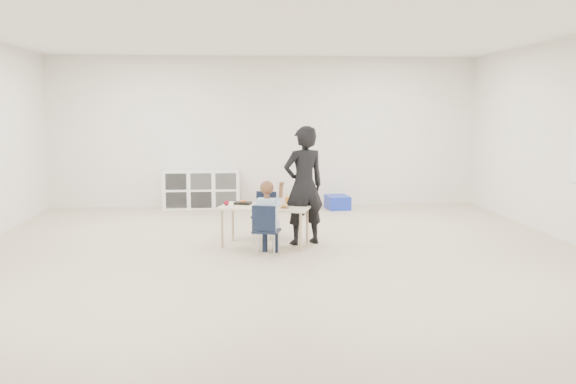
{
  "coord_description": "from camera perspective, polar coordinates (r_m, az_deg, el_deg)",
  "views": [
    {
      "loc": [
        -0.5,
        -6.98,
        1.79
      ],
      "look_at": [
        0.06,
        0.05,
        0.85
      ],
      "focal_mm": 38.0,
      "sensor_mm": 36.0,
      "label": 1
    }
  ],
  "objects": [
    {
      "name": "bin_red",
      "position": [
        11.1,
        -1.82,
        -1.09
      ],
      "size": [
        0.42,
        0.51,
        0.23
      ],
      "primitive_type": "cube",
      "rotation": [
        0.0,
        0.0,
        -0.14
      ],
      "color": "red",
      "rests_on": "ground"
    },
    {
      "name": "lunch_tray_far",
      "position": [
        8.26,
        -4.24,
        -1.05
      ],
      "size": [
        0.26,
        0.22,
        0.03
      ],
      "primitive_type": "cube",
      "rotation": [
        0.0,
        0.0,
        -0.3
      ],
      "color": "black",
      "rests_on": "table"
    },
    {
      "name": "apple_far",
      "position": [
        8.16,
        -5.79,
        -1.02
      ],
      "size": [
        0.07,
        0.07,
        0.07
      ],
      "primitive_type": "sphere",
      "color": "maroon",
      "rests_on": "table"
    },
    {
      "name": "chair_far",
      "position": [
        8.65,
        -2.25,
        -2.18
      ],
      "size": [
        0.39,
        0.37,
        0.65
      ],
      "primitive_type": null,
      "rotation": [
        0.0,
        0.0,
        -0.3
      ],
      "color": "black",
      "rests_on": "ground"
    },
    {
      "name": "apple_near",
      "position": [
        8.19,
        -2.75,
        -0.95
      ],
      "size": [
        0.07,
        0.07,
        0.07
      ],
      "primitive_type": "sphere",
      "color": "maroon",
      "rests_on": "table"
    },
    {
      "name": "milk_carton",
      "position": [
        7.99,
        -2.46,
        -1.07
      ],
      "size": [
        0.09,
        0.09,
        0.1
      ],
      "primitive_type": "cube",
      "rotation": [
        0.0,
        0.0,
        -0.3
      ],
      "color": "white",
      "rests_on": "table"
    },
    {
      "name": "table",
      "position": [
        8.13,
        -2.14,
        -3.16
      ],
      "size": [
        1.29,
        0.9,
        0.54
      ],
      "rotation": [
        0.0,
        0.0,
        -0.3
      ],
      "color": "#F7EFC5",
      "rests_on": "ground"
    },
    {
      "name": "lunch_tray_near",
      "position": [
        8.12,
        -1.62,
        -1.18
      ],
      "size": [
        0.26,
        0.22,
        0.03
      ],
      "primitive_type": "cube",
      "rotation": [
        0.0,
        0.0,
        -0.3
      ],
      "color": "black",
      "rests_on": "table"
    },
    {
      "name": "bin_yellow",
      "position": [
        11.14,
        0.87,
        -1.08
      ],
      "size": [
        0.41,
        0.49,
        0.22
      ],
      "primitive_type": "cube",
      "rotation": [
        0.0,
        0.0,
        0.16
      ],
      "color": "gold",
      "rests_on": "ground"
    },
    {
      "name": "cubby_shelf",
      "position": [
        11.38,
        -8.08,
        0.25
      ],
      "size": [
        1.4,
        0.4,
        0.7
      ],
      "primitive_type": "cube",
      "color": "white",
      "rests_on": "ground"
    },
    {
      "name": "chair_near",
      "position": [
        7.6,
        -2.02,
        -3.55
      ],
      "size": [
        0.39,
        0.37,
        0.65
      ],
      "primitive_type": null,
      "rotation": [
        0.0,
        0.0,
        -0.3
      ],
      "color": "black",
      "rests_on": "ground"
    },
    {
      "name": "bread_roll",
      "position": [
        7.91,
        -0.36,
        -1.28
      ],
      "size": [
        0.09,
        0.09,
        0.07
      ],
      "primitive_type": "ellipsoid",
      "color": "tan",
      "rests_on": "table"
    },
    {
      "name": "bin_blue",
      "position": [
        11.23,
        4.65,
        -0.96
      ],
      "size": [
        0.44,
        0.54,
        0.25
      ],
      "primitive_type": "cube",
      "rotation": [
        0.0,
        0.0,
        0.1
      ],
      "color": "#172DB0",
      "rests_on": "ground"
    },
    {
      "name": "adult",
      "position": [
        8.17,
        1.48,
        0.61
      ],
      "size": [
        0.68,
        0.56,
        1.6
      ],
      "primitive_type": "imported",
      "rotation": [
        0.0,
        0.0,
        3.5
      ],
      "color": "black",
      "rests_on": "ground"
    },
    {
      "name": "room",
      "position": [
        7.01,
        -0.49,
        4.4
      ],
      "size": [
        9.0,
        9.02,
        2.8
      ],
      "color": "#BCAA91",
      "rests_on": "ground"
    },
    {
      "name": "child",
      "position": [
        7.57,
        -2.02,
        -2.17
      ],
      "size": [
        0.54,
        0.54,
        1.02
      ],
      "primitive_type": null,
      "rotation": [
        0.0,
        0.0,
        -0.3
      ],
      "color": "#B8D7FA",
      "rests_on": "chair_near"
    }
  ]
}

